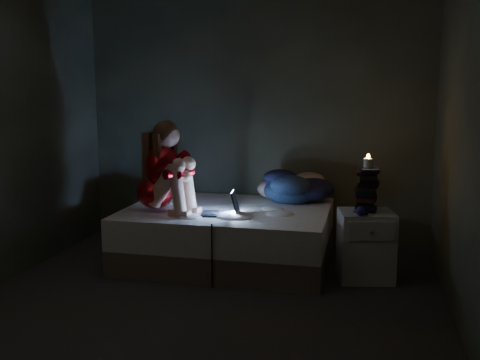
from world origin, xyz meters
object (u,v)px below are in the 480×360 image
(woman, at_px, (155,166))
(phone, at_px, (358,212))
(candle, at_px, (368,166))
(nightstand, at_px, (366,246))
(laptop, at_px, (220,202))
(bed, at_px, (228,235))

(woman, distance_m, phone, 1.83)
(candle, height_order, phone, candle)
(nightstand, bearing_deg, laptop, 171.89)
(bed, bearing_deg, woman, -155.96)
(laptop, bearing_deg, woman, 170.15)
(candle, distance_m, phone, 0.40)
(woman, distance_m, candle, 1.86)
(nightstand, relative_size, candle, 7.37)
(woman, bearing_deg, phone, 15.00)
(candle, bearing_deg, phone, -122.62)
(bed, bearing_deg, phone, -13.54)
(nightstand, bearing_deg, bed, 158.76)
(bed, distance_m, nightstand, 1.28)
(nightstand, bearing_deg, phone, -144.07)
(laptop, relative_size, candle, 4.04)
(laptop, height_order, candle, candle)
(laptop, bearing_deg, nightstand, -4.13)
(bed, distance_m, woman, 0.94)
(bed, distance_m, laptop, 0.47)
(woman, xyz_separation_m, nightstand, (1.87, 0.05, -0.63))
(bed, xyz_separation_m, nightstand, (1.27, -0.21, 0.04))
(woman, bearing_deg, candle, 18.01)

